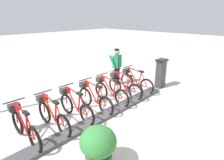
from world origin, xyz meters
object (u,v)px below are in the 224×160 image
Objects in this scene: bike_docked_0 at (135,81)px; bike_docked_1 at (123,86)px; planter_bush at (98,146)px; bike_docked_5 at (52,115)px; worker_near_rack at (117,65)px; bike_docked_2 at (110,91)px; bike_docked_3 at (94,98)px; bike_docked_6 at (24,126)px; payment_kiosk at (161,73)px; bike_docked_4 at (75,105)px.

bike_docked_0 is 0.78m from bike_docked_1.
bike_docked_5 is at bearing -3.17° from planter_bush.
bike_docked_0 is 1.18m from worker_near_rack.
bike_docked_2 is 3.19m from planter_bush.
planter_bush is (-2.03, 1.67, 0.11)m from bike_docked_3.
worker_near_rack is at bearing -77.10° from bike_docked_6.
payment_kiosk is at bearing -95.65° from bike_docked_6.
worker_near_rack reaches higher than planter_bush.
bike_docked_1 is 1.00× the size of bike_docked_3.
bike_docked_0 is 1.00× the size of bike_docked_6.
bike_docked_3 and bike_docked_4 have the same top height.
bike_docked_6 is at bearing 90.00° from bike_docked_2.
bike_docked_1 reaches higher than planter_bush.
payment_kiosk reaches higher than bike_docked_5.
bike_docked_6 is at bearing 84.35° from payment_kiosk.
payment_kiosk is 3.49m from bike_docked_3.
bike_docked_1 is (0.57, 1.88, -0.24)m from payment_kiosk.
bike_docked_3 is at bearing 90.00° from bike_docked_1.
bike_docked_0 is 1.77× the size of planter_bush.
bike_docked_2 is 1.00× the size of bike_docked_5.
bike_docked_1 is 1.00× the size of bike_docked_6.
planter_bush is at bearing -161.82° from bike_docked_6.
bike_docked_0 is 1.00× the size of bike_docked_2.
bike_docked_2 reaches higher than planter_bush.
bike_docked_3 is 1.04× the size of worker_near_rack.
payment_kiosk is 0.74× the size of bike_docked_3.
bike_docked_6 is at bearing 90.00° from bike_docked_5.
bike_docked_0 is at bearing -90.00° from bike_docked_1.
bike_docked_1 is at bearing -90.00° from bike_docked_2.
payment_kiosk reaches higher than planter_bush.
bike_docked_2 is 3.12m from bike_docked_6.
bike_docked_3 is at bearing -90.00° from bike_docked_4.
bike_docked_6 is (0.00, 3.90, 0.00)m from bike_docked_1.
payment_kiosk is at bearing -117.53° from bike_docked_0.
bike_docked_2 is 1.77× the size of planter_bush.
bike_docked_3 is 1.77× the size of planter_bush.
payment_kiosk is 1.26m from bike_docked_0.
payment_kiosk reaches higher than bike_docked_0.
bike_docked_0 is (0.57, 1.10, -0.24)m from payment_kiosk.
payment_kiosk is 1.98m from bike_docked_1.
payment_kiosk is 0.74× the size of bike_docked_1.
bike_docked_5 and bike_docked_6 have the same top height.
payment_kiosk reaches higher than bike_docked_1.
bike_docked_2 and bike_docked_4 have the same top height.
bike_docked_2 is at bearing 123.94° from worker_near_rack.
bike_docked_4 is at bearing 90.00° from bike_docked_3.
worker_near_rack reaches higher than bike_docked_2.
bike_docked_1 is 1.00× the size of bike_docked_4.
worker_near_rack is (1.08, -0.05, 0.48)m from bike_docked_0.
bike_docked_0 and bike_docked_3 have the same top height.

